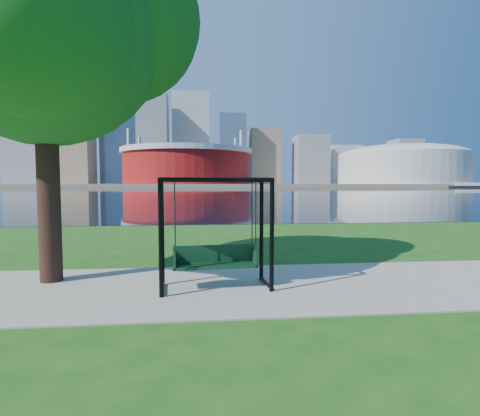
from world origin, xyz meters
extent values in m
plane|color=#1E5114|center=(0.00, 0.00, 0.00)|extent=(900.00, 900.00, 0.00)
cube|color=#9E937F|center=(0.00, -0.50, 0.01)|extent=(120.00, 4.00, 0.03)
cube|color=black|center=(0.00, 102.00, 0.01)|extent=(900.00, 180.00, 0.02)
cube|color=#937F60|center=(0.00, 306.00, 1.00)|extent=(900.00, 228.00, 2.00)
cylinder|color=maroon|center=(-10.00, 235.00, 13.00)|extent=(80.00, 80.00, 22.00)
cylinder|color=silver|center=(-10.00, 235.00, 22.50)|extent=(83.00, 83.00, 3.00)
cylinder|color=silver|center=(22.91, 254.00, 18.00)|extent=(2.00, 2.00, 32.00)
cylinder|color=silver|center=(-42.91, 254.00, 18.00)|extent=(2.00, 2.00, 32.00)
cylinder|color=silver|center=(-42.91, 216.00, 18.00)|extent=(2.00, 2.00, 32.00)
cylinder|color=silver|center=(22.91, 216.00, 18.00)|extent=(2.00, 2.00, 32.00)
cylinder|color=beige|center=(135.00, 235.00, 12.00)|extent=(84.00, 84.00, 20.00)
ellipsoid|color=beige|center=(135.00, 235.00, 21.00)|extent=(84.00, 84.00, 15.12)
cube|color=gray|center=(-140.00, 310.00, 33.00)|extent=(28.00, 28.00, 62.00)
cube|color=#998466|center=(-100.00, 300.00, 46.00)|extent=(26.00, 26.00, 88.00)
cube|color=slate|center=(-70.00, 325.00, 49.50)|extent=(30.00, 24.00, 95.00)
cube|color=gray|center=(-40.00, 305.00, 38.00)|extent=(24.00, 24.00, 72.00)
cube|color=silver|center=(-10.00, 335.00, 42.00)|extent=(32.00, 28.00, 80.00)
cube|color=slate|center=(25.00, 310.00, 31.00)|extent=(22.00, 22.00, 58.00)
cube|color=#998466|center=(55.00, 325.00, 26.00)|extent=(26.00, 26.00, 48.00)
cube|color=gray|center=(95.00, 315.00, 23.00)|extent=(28.00, 24.00, 42.00)
cube|color=silver|center=(135.00, 340.00, 20.00)|extent=(30.00, 26.00, 36.00)
cube|color=gray|center=(185.00, 320.00, 22.00)|extent=(24.00, 24.00, 40.00)
cube|color=#998466|center=(225.00, 335.00, 18.00)|extent=(26.00, 26.00, 32.00)
sphere|color=#998466|center=(-100.00, 300.00, 93.50)|extent=(10.00, 10.00, 10.00)
cylinder|color=black|center=(-1.69, -1.14, 1.18)|extent=(0.10, 0.10, 2.35)
cylinder|color=black|center=(0.56, -0.97, 1.18)|extent=(0.10, 0.10, 2.35)
cylinder|color=black|center=(-1.76, -0.23, 1.18)|extent=(0.10, 0.10, 2.35)
cylinder|color=black|center=(0.49, -0.06, 1.18)|extent=(0.10, 0.10, 2.35)
cylinder|color=black|center=(-0.57, -1.06, 2.35)|extent=(2.25, 0.26, 0.09)
cylinder|color=black|center=(-0.63, -0.14, 2.35)|extent=(2.25, 0.26, 0.09)
cylinder|color=black|center=(-1.72, -0.69, 2.35)|extent=(0.16, 0.93, 0.09)
cylinder|color=black|center=(-1.72, -0.69, 0.08)|extent=(0.14, 0.92, 0.07)
cylinder|color=black|center=(0.52, -0.51, 2.35)|extent=(0.16, 0.93, 0.09)
cylinder|color=black|center=(0.52, -0.51, 0.08)|extent=(0.14, 0.92, 0.07)
cube|color=black|center=(-0.60, -0.60, 0.51)|extent=(1.82, 0.59, 0.06)
cube|color=black|center=(-0.62, -0.40, 0.74)|extent=(1.79, 0.19, 0.39)
cube|color=black|center=(-1.46, -0.67, 0.66)|extent=(0.09, 0.46, 0.35)
cube|color=black|center=(0.26, -0.53, 0.66)|extent=(0.09, 0.46, 0.35)
cylinder|color=#2B2B2F|center=(-1.43, -0.85, 1.56)|extent=(0.03, 0.03, 1.48)
cylinder|color=#2B2B2F|center=(0.26, -0.73, 1.56)|extent=(0.03, 0.03, 1.48)
cylinder|color=#2B2B2F|center=(-1.46, -0.47, 1.56)|extent=(0.03, 0.03, 1.48)
cylinder|color=#2B2B2F|center=(0.23, -0.35, 1.56)|extent=(0.03, 0.03, 1.48)
cylinder|color=black|center=(-4.35, 0.36, 2.46)|extent=(0.49, 0.49, 4.92)
sphere|color=#19561B|center=(-4.35, 0.36, 5.81)|extent=(5.37, 5.37, 5.37)
sphere|color=#19561B|center=(-2.90, 1.04, 6.26)|extent=(4.03, 4.03, 4.03)
sphere|color=#19561B|center=(-3.90, -0.87, 5.26)|extent=(3.58, 3.58, 3.58)
sphere|color=#19561B|center=(-5.02, 1.71, 6.71)|extent=(3.80, 3.80, 3.80)
cube|color=black|center=(148.73, 180.48, 0.57)|extent=(28.50, 14.06, 1.10)
cube|color=silver|center=(148.73, 180.48, 1.95)|extent=(22.82, 11.33, 1.65)
camera|label=1|loc=(-0.88, -8.55, 2.28)|focal=28.00mm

